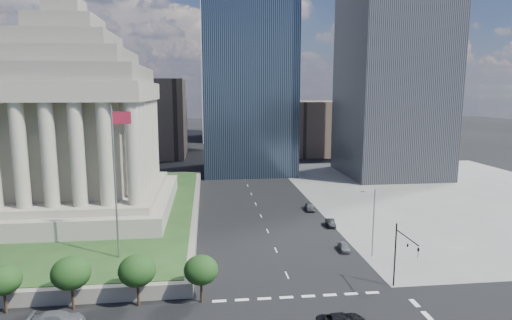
{
  "coord_description": "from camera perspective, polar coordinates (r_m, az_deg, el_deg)",
  "views": [
    {
      "loc": [
        -10.05,
        -31.85,
        23.7
      ],
      "look_at": [
        -4.4,
        17.2,
        15.77
      ],
      "focal_mm": 30.0,
      "sensor_mm": 36.0,
      "label": 1
    }
  ],
  "objects": [
    {
      "name": "war_memorial",
      "position": [
        83.39,
        -23.43,
        6.8
      ],
      "size": [
        34.0,
        34.0,
        39.0
      ],
      "primitive_type": null,
      "color": "#9B9682",
      "rests_on": "plaza_lawn"
    },
    {
      "name": "midrise_glass",
      "position": [
        127.57,
        -1.17,
        11.96
      ],
      "size": [
        26.0,
        26.0,
        60.0
      ],
      "primitive_type": "cube",
      "color": "black",
      "rests_on": "ground"
    },
    {
      "name": "suv_grey",
      "position": [
        50.6,
        -24.94,
        -18.73
      ],
      "size": [
        5.39,
        2.36,
        1.54
      ],
      "primitive_type": "imported",
      "rotation": [
        0.0,
        0.0,
        1.61
      ],
      "color": "slate",
      "rests_on": "ground"
    },
    {
      "name": "street_lamp_north",
      "position": [
        64.06,
        15.27,
        -7.56
      ],
      "size": [
        2.13,
        0.22,
        10.0
      ],
      "color": "slate",
      "rests_on": "ground"
    },
    {
      "name": "building_filler_ne",
      "position": [
        167.78,
        7.99,
        4.36
      ],
      "size": [
        20.0,
        30.0,
        20.0
      ],
      "primitive_type": "cube",
      "color": "brown",
      "rests_on": "ground"
    },
    {
      "name": "parked_sedan_near",
      "position": [
        66.92,
        11.67,
        -11.25
      ],
      "size": [
        1.74,
        3.68,
        1.22
      ],
      "primitive_type": "imported",
      "rotation": [
        0.0,
        0.0,
        -0.09
      ],
      "color": "gray",
      "rests_on": "ground"
    },
    {
      "name": "parked_sedan_far",
      "position": [
        87.33,
        7.2,
        -6.19
      ],
      "size": [
        2.18,
        4.47,
        1.47
      ],
      "primitive_type": "imported",
      "rotation": [
        0.0,
        0.0,
        -0.1
      ],
      "color": "#4C4E53",
      "rests_on": "ground"
    },
    {
      "name": "flagpole",
      "position": [
        58.05,
        -18.17,
        -1.84
      ],
      "size": [
        2.52,
        0.24,
        20.0
      ],
      "color": "slate",
      "rests_on": "plaza_lawn"
    },
    {
      "name": "ground",
      "position": [
        134.34,
        -2.18,
        -1.04
      ],
      "size": [
        500.0,
        500.0,
        0.0
      ],
      "primitive_type": "plane",
      "color": "black",
      "rests_on": "ground"
    },
    {
      "name": "plaza_lawn",
      "position": [
        91.64,
        -28.92,
        -5.83
      ],
      "size": [
        64.0,
        68.0,
        0.1
      ],
      "primitive_type": "cube",
      "color": "#1F3C18",
      "rests_on": "plaza_terrace"
    },
    {
      "name": "plaza_terrace",
      "position": [
        91.87,
        -28.87,
        -6.4
      ],
      "size": [
        66.0,
        70.0,
        1.8
      ],
      "primitive_type": "cube",
      "color": "#6B655C",
      "rests_on": "ground"
    },
    {
      "name": "parked_sedan_mid",
      "position": [
        77.85,
        9.91,
        -8.26
      ],
      "size": [
        1.63,
        3.85,
        1.23
      ],
      "primitive_type": "imported",
      "rotation": [
        0.0,
        0.0,
        -0.09
      ],
      "color": "black",
      "rests_on": "ground"
    },
    {
      "name": "traffic_signal_ne",
      "position": [
        54.06,
        18.92,
        -11.34
      ],
      "size": [
        0.3,
        5.74,
        8.0
      ],
      "color": "black",
      "rests_on": "ground"
    },
    {
      "name": "sidewalk_ne",
      "position": [
        110.17,
        24.27,
        -4.11
      ],
      "size": [
        68.0,
        90.0,
        0.03
      ],
      "primitive_type": "cube",
      "color": "slate",
      "rests_on": "ground"
    },
    {
      "name": "building_filler_nw",
      "position": [
        163.36,
        -13.63,
        5.47
      ],
      "size": [
        24.0,
        30.0,
        28.0
      ],
      "primitive_type": "cube",
      "color": "brown",
      "rests_on": "ground"
    }
  ]
}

